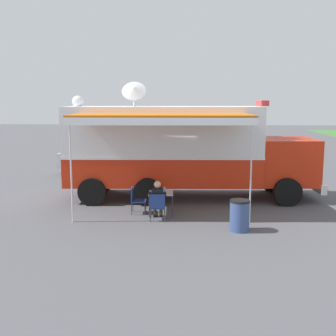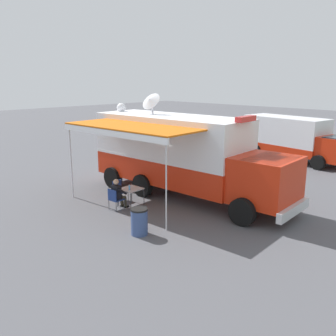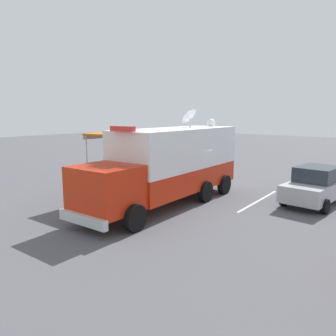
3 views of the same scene
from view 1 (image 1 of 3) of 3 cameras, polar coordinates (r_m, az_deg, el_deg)
name	(u,v)px [view 1 (image 1 of 3)]	position (r m, az deg, el deg)	size (l,w,h in m)	color
ground_plane	(163,198)	(16.34, -0.63, -4.02)	(100.00, 100.00, 0.00)	#515156
lot_stripe	(116,181)	(19.69, -7.02, -1.82)	(0.12, 4.80, 0.01)	silver
command_truck	(183,148)	(15.98, 2.03, 2.75)	(5.28, 9.61, 4.53)	red
folding_table	(161,194)	(13.84, -0.95, -3.57)	(0.84, 0.84, 0.73)	silver
water_bottle	(164,191)	(13.62, -0.48, -3.08)	(0.07, 0.07, 0.22)	#4C99D8
folding_chair_at_table	(157,205)	(13.11, -1.45, -5.01)	(0.51, 0.51, 0.87)	navy
folding_chair_beside_table	(136,198)	(14.02, -4.40, -4.10)	(0.51, 0.51, 0.87)	navy
seated_responder	(158,199)	(13.26, -1.42, -4.23)	(0.68, 0.57, 1.25)	black
trash_bin	(239,215)	(12.31, 9.66, -6.35)	(0.57, 0.57, 0.91)	#384C7F
support_truck	(188,139)	(26.28, 2.69, 4.01)	(3.03, 7.01, 2.70)	white
car_behind_truck	(101,156)	(21.97, -9.03, 1.58)	(2.23, 4.31, 1.76)	#B2B5BA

